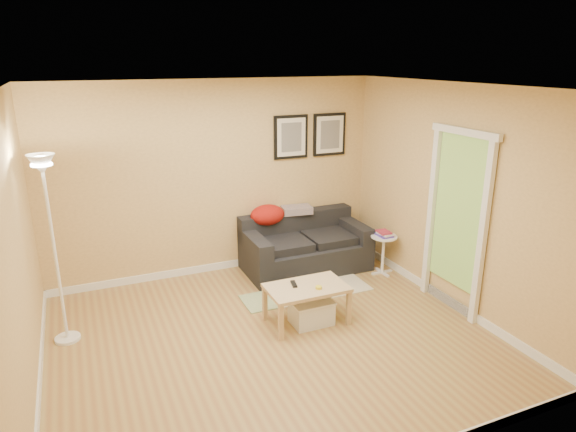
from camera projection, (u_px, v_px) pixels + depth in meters
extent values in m
plane|color=#A38446|center=(272.00, 338.00, 5.36)|extent=(4.50, 4.50, 0.00)
plane|color=white|center=(270.00, 87.00, 4.57)|extent=(4.50, 4.50, 0.00)
plane|color=#DDB671|center=(216.00, 179.00, 6.72)|extent=(4.50, 0.00, 4.50)
plane|color=#DDB671|center=(386.00, 313.00, 3.22)|extent=(4.50, 0.00, 4.50)
plane|color=#DDB671|center=(15.00, 257.00, 4.12)|extent=(0.00, 4.00, 4.00)
plane|color=#DDB671|center=(452.00, 198.00, 5.82)|extent=(0.00, 4.00, 4.00)
cube|color=white|center=(220.00, 266.00, 7.09)|extent=(4.50, 0.02, 0.10)
cube|color=white|center=(40.00, 387.00, 4.50)|extent=(0.02, 4.00, 0.10)
cube|color=white|center=(441.00, 296.00, 6.20)|extent=(0.02, 4.00, 0.10)
cube|color=beige|center=(316.00, 285.00, 6.60)|extent=(1.25, 0.85, 0.01)
cube|color=#668C4C|center=(271.00, 299.00, 6.21)|extent=(0.70, 0.50, 0.01)
cube|color=black|center=(294.00, 284.00, 5.59)|extent=(0.08, 0.17, 0.02)
cylinder|color=yellow|center=(319.00, 288.00, 5.50)|extent=(0.07, 0.07, 0.03)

